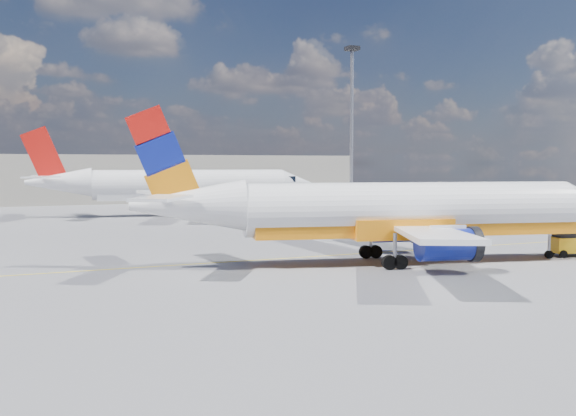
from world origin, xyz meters
name	(u,v)px	position (x,y,z in m)	size (l,w,h in m)	color
ground	(312,264)	(0.00, 0.00, 0.00)	(240.00, 240.00, 0.00)	#5E5E63
taxi_line	(293,258)	(0.00, 3.00, 0.01)	(70.00, 0.15, 0.01)	yellow
terminal_main	(156,178)	(5.00, 75.00, 4.00)	(70.00, 14.00, 8.00)	beige
main_jet	(396,212)	(5.30, -1.85, 3.41)	(33.95, 26.11, 10.24)	white
second_jet	(181,186)	(1.59, 42.29, 3.69)	(36.53, 28.68, 11.07)	white
gse_tug	(571,243)	(18.54, -3.95, 0.95)	(3.15, 2.43, 2.02)	black
traffic_cone	(367,253)	(5.11, 1.66, 0.26)	(0.38, 0.38, 0.54)	white
floodlight_mast	(352,113)	(24.22, 38.99, 13.33)	(1.62, 1.62, 22.24)	gray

